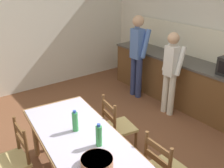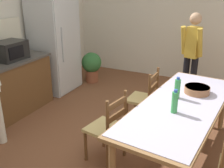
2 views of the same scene
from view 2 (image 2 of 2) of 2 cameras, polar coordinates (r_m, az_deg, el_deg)
name	(u,v)px [view 2 (image 2 of 2)]	position (r m, az deg, el deg)	size (l,w,h in m)	color
ground_plane	(127,153)	(3.57, 3.34, -14.73)	(8.32, 8.32, 0.00)	brown
wall_right	(187,15)	(6.08, 15.93, 14.31)	(0.12, 5.20, 2.90)	silver
refrigerator	(55,45)	(5.40, -12.30, 8.21)	(0.81, 0.73, 1.85)	silver
microwave	(10,51)	(4.56, -21.37, 6.80)	(0.50, 0.39, 0.30)	black
dining_table	(181,108)	(3.26, 14.86, -5.17)	(2.36, 1.11, 0.76)	olive
bottle_near_centre	(175,102)	(2.93, 13.49, -3.83)	(0.07, 0.07, 0.27)	green
bottle_off_centre	(177,88)	(3.31, 14.03, -0.93)	(0.07, 0.07, 0.27)	green
serving_bowl	(197,89)	(3.55, 18.03, -1.11)	(0.32, 0.32, 0.09)	#9E6642
chair_side_far_right	(144,99)	(4.03, 7.05, -3.19)	(0.43, 0.41, 0.91)	brown
chair_side_far_left	(108,128)	(3.22, -0.95, -9.61)	(0.48, 0.47, 0.91)	brown
person_by_table	(192,52)	(5.08, 16.99, 6.70)	(0.34, 0.45, 1.61)	black
potted_plant	(92,65)	(5.85, -4.47, 4.13)	(0.44, 0.44, 0.67)	brown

